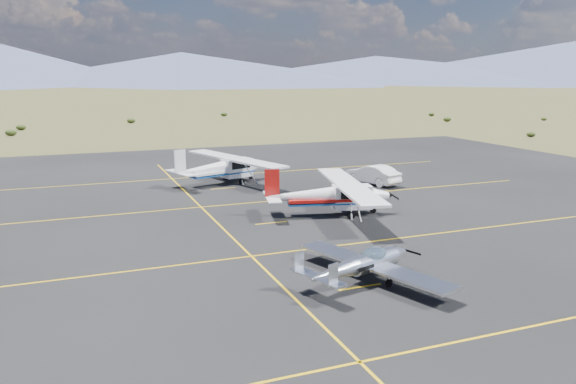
{
  "coord_description": "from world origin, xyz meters",
  "views": [
    {
      "loc": [
        -13.85,
        -22.95,
        8.76
      ],
      "look_at": [
        -1.56,
        8.43,
        1.6
      ],
      "focal_mm": 35.0,
      "sensor_mm": 36.0,
      "label": 1
    }
  ],
  "objects": [
    {
      "name": "aircraft_low_wing",
      "position": [
        -2.61,
        -3.07,
        0.83
      ],
      "size": [
        5.88,
        7.94,
        1.74
      ],
      "rotation": [
        0.0,
        0.0,
        0.33
      ],
      "color": "silver",
      "rests_on": "apron"
    },
    {
      "name": "aircraft_plain",
      "position": [
        -2.59,
        20.35,
        1.37
      ],
      "size": [
        8.33,
        12.02,
        3.08
      ],
      "rotation": [
        0.0,
        0.0,
        0.32
      ],
      "color": "white",
      "rests_on": "apron"
    },
    {
      "name": "apron",
      "position": [
        0.0,
        7.0,
        0.0
      ],
      "size": [
        72.0,
        72.0,
        0.02
      ],
      "primitive_type": "cube",
      "color": "black",
      "rests_on": "ground"
    },
    {
      "name": "sedan",
      "position": [
        8.65,
        15.84,
        0.79
      ],
      "size": [
        3.05,
        5.01,
        1.56
      ],
      "primitive_type": "imported",
      "rotation": [
        0.0,
        0.0,
        3.46
      ],
      "color": "white",
      "rests_on": "apron"
    },
    {
      "name": "aircraft_cessna",
      "position": [
        1.08,
        7.94,
        1.34
      ],
      "size": [
        7.67,
        11.9,
        3.01
      ],
      "rotation": [
        0.0,
        0.0,
        -0.23
      ],
      "color": "white",
      "rests_on": "apron"
    },
    {
      "name": "ground",
      "position": [
        0.0,
        0.0,
        0.0
      ],
      "size": [
        1600.0,
        1600.0,
        0.0
      ],
      "primitive_type": "plane",
      "color": "#383D1C",
      "rests_on": "ground"
    }
  ]
}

